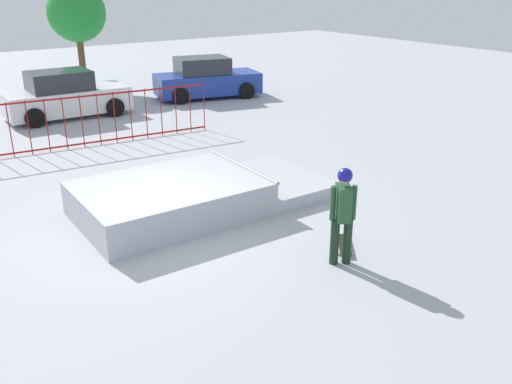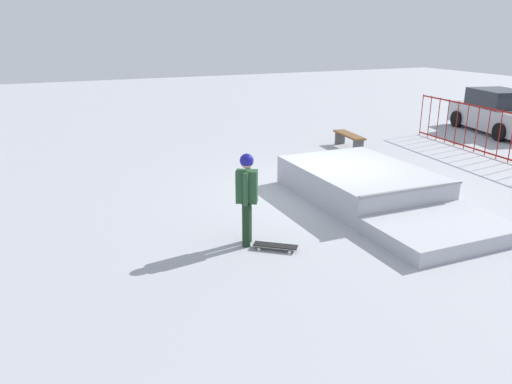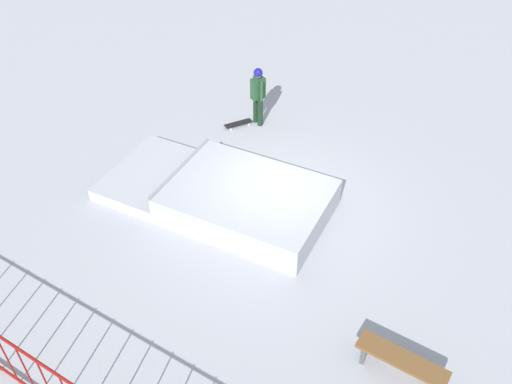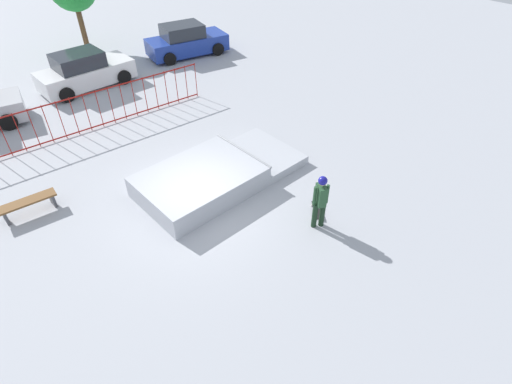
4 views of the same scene
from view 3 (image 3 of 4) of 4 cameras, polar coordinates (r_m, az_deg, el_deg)
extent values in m
plane|color=#A8AAB2|center=(13.15, 2.39, -1.24)|extent=(60.00, 60.00, 0.00)
cube|color=#B0B3BB|center=(12.68, -0.87, -1.00)|extent=(3.63, 2.64, 0.70)
cube|color=#B0B3BB|center=(13.98, -10.75, 1.69)|extent=(1.83, 2.62, 0.30)
cylinder|color=gray|center=(13.20, -7.85, 2.47)|extent=(0.11, 2.60, 0.08)
cylinder|color=black|center=(15.78, -0.02, 8.56)|extent=(0.15, 0.15, 0.82)
cylinder|color=black|center=(15.63, 0.43, 8.20)|extent=(0.15, 0.15, 0.82)
cube|color=#264C2D|center=(15.34, 0.21, 10.63)|extent=(0.38, 0.44, 0.60)
cylinder|color=#264C2D|center=(15.47, -0.15, 10.90)|extent=(0.09, 0.09, 0.60)
cylinder|color=#264C2D|center=(15.21, 0.58, 10.36)|extent=(0.09, 0.09, 0.60)
sphere|color=tan|center=(15.12, 0.22, 12.11)|extent=(0.22, 0.22, 0.22)
sphere|color=navy|center=(15.11, 0.22, 12.21)|extent=(0.25, 0.25, 0.25)
cube|color=black|center=(15.78, -1.86, 7.11)|extent=(0.65, 0.75, 0.02)
cylinder|color=silver|center=(15.99, -1.11, 7.40)|extent=(0.06, 0.06, 0.06)
cylinder|color=silver|center=(15.82, -0.75, 6.99)|extent=(0.06, 0.06, 0.06)
cylinder|color=silver|center=(15.80, -2.96, 6.90)|extent=(0.06, 0.06, 0.06)
cylinder|color=silver|center=(15.63, -2.62, 6.49)|extent=(0.06, 0.06, 0.06)
cylinder|color=maroon|center=(10.06, -22.59, -16.75)|extent=(0.03, 0.03, 1.50)
cylinder|color=maroon|center=(10.34, -24.32, -15.37)|extent=(0.03, 0.03, 1.50)
cube|color=brown|center=(10.15, 14.87, -16.35)|extent=(1.64, 0.59, 0.06)
cube|color=#4C4C51|center=(10.42, 11.23, -15.66)|extent=(0.08, 0.36, 0.42)
camera|label=1|loc=(18.47, 28.38, 23.24)|focal=38.62mm
camera|label=2|loc=(21.10, -16.88, 25.48)|focal=35.06mm
camera|label=4|loc=(16.97, 36.41, 31.93)|focal=28.67mm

